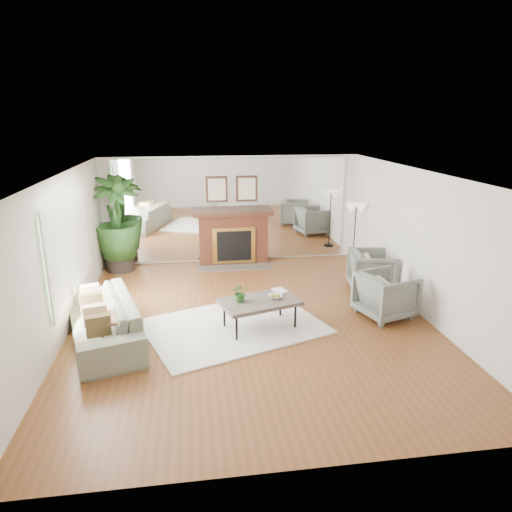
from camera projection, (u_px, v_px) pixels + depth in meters
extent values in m
plane|color=brown|center=(252.00, 321.00, 7.86)|extent=(7.00, 7.00, 0.00)
cube|color=white|center=(61.00, 259.00, 7.08)|extent=(0.02, 7.00, 2.50)
cube|color=white|center=(422.00, 244.00, 7.89)|extent=(0.02, 7.00, 2.50)
cube|color=white|center=(232.00, 210.00, 10.79)|extent=(6.00, 0.02, 2.50)
cube|color=silver|center=(232.00, 210.00, 10.77)|extent=(5.40, 0.04, 2.40)
cube|color=#B2E09E|center=(68.00, 246.00, 7.44)|extent=(0.04, 2.40, 1.50)
cube|color=brown|center=(233.00, 238.00, 10.78)|extent=(1.60, 0.40, 1.20)
cube|color=gold|center=(234.00, 246.00, 10.62)|extent=(1.00, 0.04, 0.85)
cube|color=black|center=(234.00, 246.00, 10.60)|extent=(0.80, 0.04, 0.70)
cube|color=#5B5348|center=(235.00, 266.00, 10.62)|extent=(1.70, 0.55, 0.03)
cube|color=#3F2214|center=(233.00, 213.00, 10.58)|extent=(1.85, 0.46, 0.10)
cube|color=#311D13|center=(217.00, 189.00, 10.54)|extent=(0.50, 0.04, 0.60)
cube|color=#311D13|center=(247.00, 189.00, 10.63)|extent=(0.50, 0.04, 0.60)
cube|color=silver|center=(234.00, 326.00, 7.61)|extent=(3.30, 2.82, 0.03)
cube|color=#5B5348|center=(260.00, 302.00, 7.44)|extent=(1.41, 1.07, 0.06)
cylinder|color=black|center=(237.00, 329.00, 7.07)|extent=(0.04, 0.04, 0.44)
cylinder|color=black|center=(295.00, 316.00, 7.49)|extent=(0.04, 0.04, 0.44)
cylinder|color=black|center=(224.00, 316.00, 7.52)|extent=(0.04, 0.04, 0.44)
cylinder|color=black|center=(280.00, 305.00, 7.95)|extent=(0.04, 0.04, 0.44)
imported|color=slate|center=(103.00, 320.00, 7.08)|extent=(1.56, 2.53, 0.69)
imported|color=slate|center=(372.00, 270.00, 9.17)|extent=(1.01, 0.99, 0.80)
imported|color=slate|center=(386.00, 295.00, 7.93)|extent=(1.08, 1.06, 0.79)
cube|color=brown|center=(118.00, 317.00, 6.66)|extent=(0.55, 0.55, 0.04)
cylinder|color=brown|center=(103.00, 342.00, 6.51)|extent=(0.04, 0.04, 0.56)
cylinder|color=brown|center=(133.00, 340.00, 6.60)|extent=(0.04, 0.04, 0.56)
cylinder|color=brown|center=(106.00, 330.00, 6.90)|extent=(0.04, 0.04, 0.56)
cylinder|color=brown|center=(134.00, 327.00, 6.98)|extent=(0.04, 0.04, 0.56)
cylinder|color=black|center=(120.00, 261.00, 10.37)|extent=(0.62, 0.62, 0.44)
imported|color=#366726|center=(116.00, 217.00, 10.07)|extent=(1.32, 1.32, 1.84)
cylinder|color=black|center=(352.00, 267.00, 10.59)|extent=(0.25, 0.25, 0.04)
cylinder|color=black|center=(354.00, 238.00, 10.38)|extent=(0.03, 0.03, 1.44)
cone|color=beige|center=(352.00, 208.00, 10.17)|extent=(0.27, 0.27, 0.20)
cone|color=beige|center=(361.00, 208.00, 10.20)|extent=(0.27, 0.27, 0.20)
imported|color=#366726|center=(241.00, 293.00, 7.34)|extent=(0.30, 0.27, 0.31)
imported|color=brown|center=(275.00, 296.00, 7.51)|extent=(0.24, 0.24, 0.06)
imported|color=brown|center=(275.00, 292.00, 7.76)|extent=(0.28, 0.33, 0.02)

